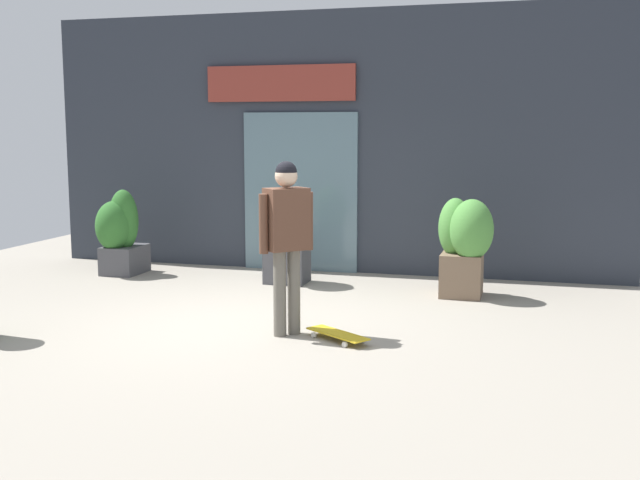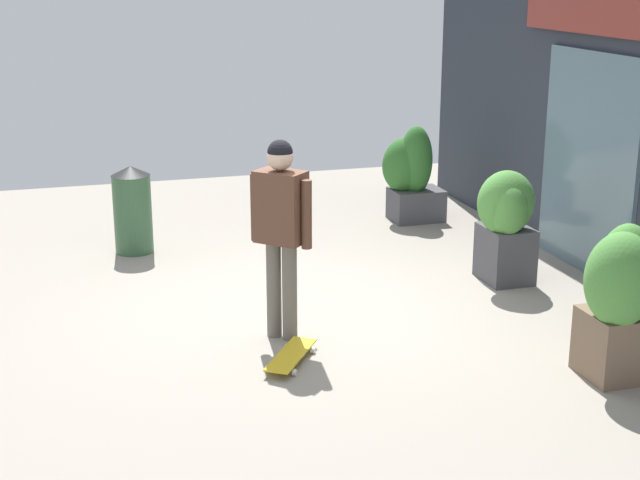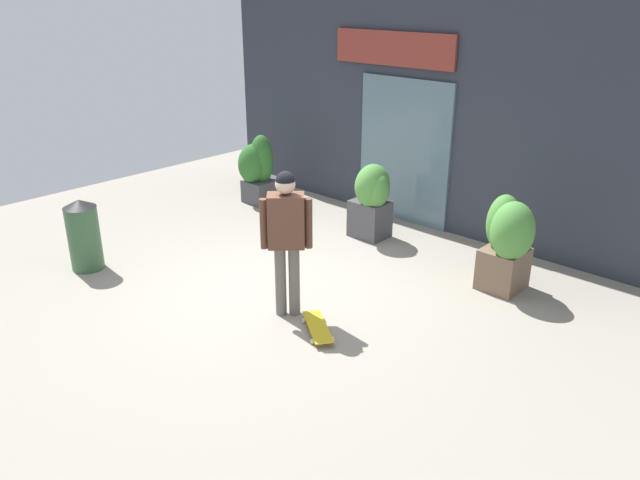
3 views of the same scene
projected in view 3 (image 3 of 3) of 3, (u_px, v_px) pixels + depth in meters
The scene contains 8 objects.
ground_plane at pixel (280, 289), 8.00m from camera, with size 12.00×12.00×0.00m, color gray.
building_facade at pixel (432, 109), 9.55m from camera, with size 8.62×0.31×3.76m.
skateboarder at pixel (286, 229), 7.00m from camera, with size 0.48×0.48×1.77m.
skateboard at pixel (318, 327), 7.00m from camera, with size 0.72×0.59×0.08m.
planter_box_left at pixel (508, 238), 7.72m from camera, with size 0.70×0.71×1.23m.
planter_box_right at pixel (259, 169), 11.02m from camera, with size 0.57×0.76×1.22m.
planter_box_mid at pixel (372, 197), 9.36m from camera, with size 0.66×0.60×1.19m.
trash_bin at pixel (84, 234), 8.41m from camera, with size 0.44×0.44×1.00m.
Camera 3 is at (5.25, -4.89, 3.64)m, focal length 34.72 mm.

